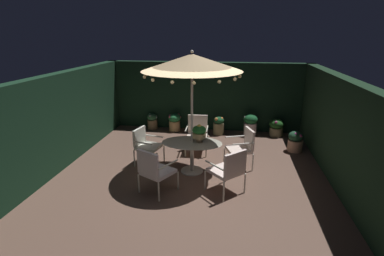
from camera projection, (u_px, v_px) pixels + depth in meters
ground_plane at (190, 179)px, 6.78m from camera, size 6.88×7.94×0.02m
hedge_backdrop_rear at (207, 96)px, 10.02m from camera, size 6.88×0.30×2.29m
hedge_backdrop_left at (51, 125)px, 6.88m from camera, size 0.30×7.94×2.29m
hedge_backdrop_right at (349, 139)px, 5.97m from camera, size 0.30×7.94×2.29m
patio_dining_table at (192, 149)px, 6.94m from camera, size 1.43×0.95×0.76m
patio_umbrella at (192, 63)px, 6.32m from camera, size 2.22×2.22×2.85m
centerpiece_planter at (199, 132)px, 6.84m from camera, size 0.33×0.33×0.43m
patio_chair_north at (197, 132)px, 8.15m from camera, size 0.62×0.63×1.02m
patio_chair_northeast at (146, 143)px, 7.39m from camera, size 0.70×0.70×0.93m
patio_chair_east at (154, 169)px, 5.99m from camera, size 0.82×0.83×0.98m
patio_chair_southeast at (229, 169)px, 5.97m from camera, size 0.87×0.87×0.98m
patio_chair_south at (243, 146)px, 7.18m from camera, size 0.73×0.72×0.99m
potted_plant_left_near at (175, 122)px, 9.98m from camera, size 0.43×0.42×0.61m
potted_plant_right_far at (295, 141)px, 8.26m from camera, size 0.41×0.41×0.58m
potted_plant_left_far at (219, 125)px, 9.63m from camera, size 0.36×0.36×0.60m
potted_plant_right_near at (276, 127)px, 9.48m from camera, size 0.46×0.46×0.57m
potted_plant_back_right at (152, 121)px, 10.22m from camera, size 0.35×0.35×0.54m
potted_plant_back_left at (250, 124)px, 9.55m from camera, size 0.46×0.46×0.70m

